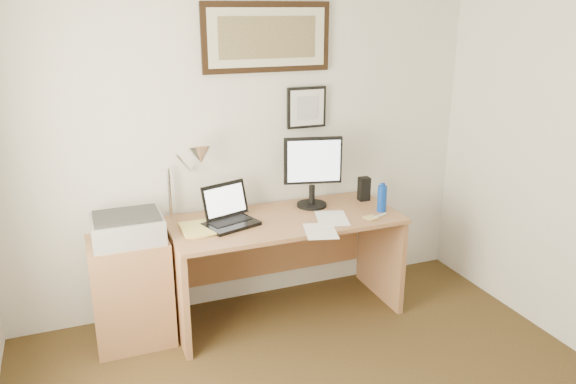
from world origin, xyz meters
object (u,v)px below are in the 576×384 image
water_bottle (382,199)px  book (182,231)px  desk (281,244)px  laptop (229,215)px  lcd_monitor (313,169)px  side_cabinet (132,291)px  printer (127,228)px

water_bottle → book: 1.43m
book → desk: book is taller
laptop → lcd_monitor: (0.66, 0.11, 0.23)m
desk → water_bottle: bearing=-16.8°
side_cabinet → laptop: size_ratio=1.83×
side_cabinet → printer: 0.45m
desk → printer: 1.10m
side_cabinet → lcd_monitor: bearing=4.3°
laptop → printer: size_ratio=0.91×
book → water_bottle: bearing=-4.9°
water_bottle → book: bearing=175.1°
desk → lcd_monitor: (0.27, 0.07, 0.53)m
desk → laptop: bearing=-173.8°
side_cabinet → lcd_monitor: size_ratio=1.40×
side_cabinet → desk: 1.08m
laptop → book: bearing=-172.4°
desk → printer: (-1.06, -0.05, 0.30)m
laptop → printer: 0.67m
desk → laptop: size_ratio=4.02×
book → desk: bearing=6.8°
lcd_monitor → printer: size_ratio=1.18×
side_cabinet → desk: (1.07, 0.04, 0.15)m
desk → lcd_monitor: 0.59m
desk → book: bearing=-173.2°
book → laptop: (0.33, 0.04, 0.05)m
book → lcd_monitor: 1.05m
water_bottle → laptop: 1.10m
water_bottle → lcd_monitor: bearing=147.0°
side_cabinet → printer: bearing=-58.5°
water_bottle → desk: water_bottle is taller
lcd_monitor → printer: bearing=-174.9°
book → laptop: bearing=7.6°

